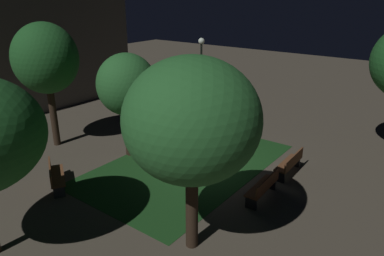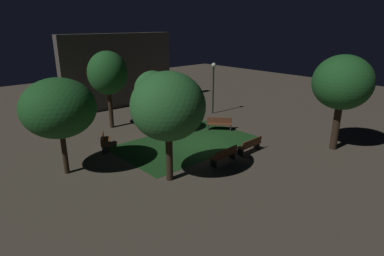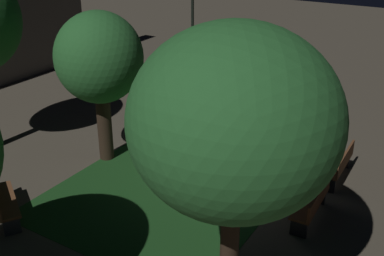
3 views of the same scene
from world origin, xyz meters
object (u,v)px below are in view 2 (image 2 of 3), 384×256
(tree_left_canopy, at_px, (342,83))
(tree_back_right, at_px, (59,108))
(bench_near_trees, at_px, (224,155))
(bench_by_lamp, at_px, (219,123))
(bench_corner, at_px, (250,145))
(lamp_post_near_wall, at_px, (213,79))
(tree_lawn_side, at_px, (153,91))
(tree_back_left, at_px, (168,107))
(bench_path_side, at_px, (105,141))
(tree_near_wall, at_px, (108,73))

(tree_left_canopy, xyz_separation_m, tree_back_right, (-13.54, 7.72, -0.63))
(bench_near_trees, relative_size, bench_by_lamp, 1.10)
(bench_near_trees, relative_size, bench_corner, 1.00)
(bench_by_lamp, bearing_deg, lamp_post_near_wall, 50.47)
(tree_back_right, bearing_deg, bench_near_trees, -33.72)
(bench_by_lamp, relative_size, tree_lawn_side, 0.37)
(tree_lawn_side, distance_m, lamp_post_near_wall, 7.13)
(tree_left_canopy, bearing_deg, tree_back_left, 160.41)
(bench_near_trees, relative_size, bench_path_side, 1.02)
(bench_path_side, distance_m, tree_back_left, 6.80)
(bench_near_trees, bearing_deg, tree_lawn_side, 91.18)
(tree_back_left, relative_size, tree_left_canopy, 0.94)
(tree_back_right, bearing_deg, tree_left_canopy, -29.70)
(tree_back_right, xyz_separation_m, lamp_post_near_wall, (13.85, 2.97, -0.53))
(bench_near_trees, height_order, tree_near_wall, tree_near_wall)
(tree_lawn_side, bearing_deg, bench_by_lamp, -27.69)
(tree_back_left, bearing_deg, tree_back_right, 130.13)
(bench_corner, height_order, tree_near_wall, tree_near_wall)
(tree_back_left, relative_size, tree_near_wall, 0.96)
(bench_by_lamp, height_order, tree_back_left, tree_back_left)
(lamp_post_near_wall, bearing_deg, bench_by_lamp, -129.53)
(bench_corner, distance_m, tree_back_right, 10.75)
(bench_by_lamp, bearing_deg, tree_back_left, -153.90)
(lamp_post_near_wall, bearing_deg, bench_near_trees, -132.17)
(bench_near_trees, xyz_separation_m, tree_near_wall, (-1.45, 9.94, 3.53))
(bench_near_trees, relative_size, tree_back_left, 0.34)
(bench_near_trees, height_order, bench_corner, same)
(tree_back_left, xyz_separation_m, tree_left_canopy, (10.04, -3.57, 0.36))
(bench_near_trees, relative_size, tree_near_wall, 0.33)
(bench_path_side, bearing_deg, bench_corner, -46.51)
(bench_near_trees, distance_m, tree_back_left, 4.78)
(bench_corner, relative_size, tree_lawn_side, 0.41)
(tree_left_canopy, bearing_deg, tree_back_right, 150.30)
(tree_near_wall, height_order, tree_lawn_side, tree_near_wall)
(bench_near_trees, xyz_separation_m, tree_back_right, (-6.96, 4.64, 2.99))
(bench_near_trees, relative_size, tree_back_right, 0.37)
(tree_near_wall, xyz_separation_m, tree_left_canopy, (8.04, -13.02, 0.08))
(tree_near_wall, bearing_deg, tree_lawn_side, -69.65)
(bench_by_lamp, relative_size, tree_back_left, 0.31)
(tree_lawn_side, xyz_separation_m, tree_back_right, (-6.82, -1.73, 0.37))
(tree_back_left, height_order, lamp_post_near_wall, tree_back_left)
(bench_corner, bearing_deg, tree_near_wall, 110.54)
(tree_lawn_side, height_order, lamp_post_near_wall, tree_lawn_side)
(tree_left_canopy, distance_m, lamp_post_near_wall, 10.76)
(bench_path_side, bearing_deg, bench_by_lamp, -16.04)
(tree_back_left, xyz_separation_m, lamp_post_near_wall, (10.35, 7.12, -0.79))
(bench_path_side, height_order, tree_near_wall, tree_near_wall)
(bench_corner, distance_m, tree_lawn_side, 7.30)
(tree_back_right, bearing_deg, lamp_post_near_wall, 12.09)
(tree_left_canopy, bearing_deg, lamp_post_near_wall, 88.33)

